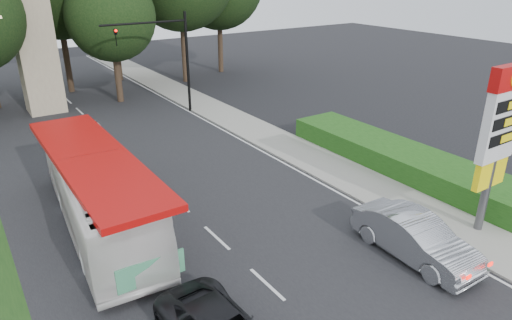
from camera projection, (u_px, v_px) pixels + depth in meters
road_surface at (170, 195)px, 21.71m from camera, size 14.00×80.00×0.02m
sidewalk_right at (308, 156)px, 26.05m from camera, size 3.00×80.00×0.12m
hedge at (400, 159)px, 24.33m from camera, size 3.00×14.00×1.20m
gas_station_pylon at (500, 129)px, 17.06m from camera, size 2.10×0.45×6.85m
traffic_signal_mast at (170, 50)px, 31.97m from camera, size 6.10×0.35×7.20m
monument at (35, 42)px, 32.44m from camera, size 3.00×3.00×10.05m
transit_bus at (98, 192)px, 18.55m from camera, size 3.54×11.60×3.18m
sedan_silver at (415, 237)px, 16.83m from camera, size 1.89×5.07×1.65m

